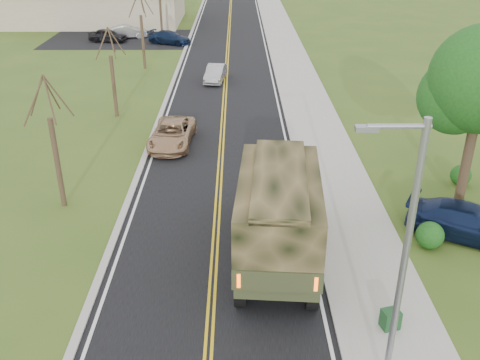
{
  "coord_description": "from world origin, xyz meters",
  "views": [
    {
      "loc": [
        0.89,
        -11.33,
        11.92
      ],
      "look_at": [
        1.01,
        8.92,
        1.8
      ],
      "focal_mm": 40.0,
      "sensor_mm": 36.0,
      "label": 1
    }
  ],
  "objects_px": {
    "sedan_silver": "(216,73)",
    "utility_box_far": "(390,319)",
    "suv_champagne": "(172,134)",
    "military_truck": "(279,207)",
    "pickup_navy": "(469,223)"
  },
  "relations": [
    {
      "from": "suv_champagne",
      "to": "sedan_silver",
      "type": "height_order",
      "value": "suv_champagne"
    },
    {
      "from": "suv_champagne",
      "to": "pickup_navy",
      "type": "xyz_separation_m",
      "value": [
        13.09,
        -9.92,
        0.03
      ]
    },
    {
      "from": "utility_box_far",
      "to": "suv_champagne",
      "type": "bearing_deg",
      "value": 104.42
    },
    {
      "from": "suv_champagne",
      "to": "sedan_silver",
      "type": "relative_size",
      "value": 1.28
    },
    {
      "from": "military_truck",
      "to": "utility_box_far",
      "type": "height_order",
      "value": "military_truck"
    },
    {
      "from": "military_truck",
      "to": "suv_champagne",
      "type": "height_order",
      "value": "military_truck"
    },
    {
      "from": "military_truck",
      "to": "suv_champagne",
      "type": "xyz_separation_m",
      "value": [
        -5.22,
        11.38,
        -1.61
      ]
    },
    {
      "from": "suv_champagne",
      "to": "sedan_silver",
      "type": "xyz_separation_m",
      "value": [
        2.02,
        13.03,
        -0.05
      ]
    },
    {
      "from": "suv_champagne",
      "to": "utility_box_far",
      "type": "bearing_deg",
      "value": -56.98
    },
    {
      "from": "sedan_silver",
      "to": "utility_box_far",
      "type": "xyz_separation_m",
      "value": [
        6.53,
        -28.34,
        -0.2
      ]
    },
    {
      "from": "sedan_silver",
      "to": "utility_box_far",
      "type": "height_order",
      "value": "sedan_silver"
    },
    {
      "from": "suv_champagne",
      "to": "pickup_navy",
      "type": "distance_m",
      "value": 16.43
    },
    {
      "from": "sedan_silver",
      "to": "utility_box_far",
      "type": "distance_m",
      "value": 29.08
    },
    {
      "from": "pickup_navy",
      "to": "sedan_silver",
      "type": "bearing_deg",
      "value": 54.0
    },
    {
      "from": "military_truck",
      "to": "sedan_silver",
      "type": "relative_size",
      "value": 2.16
    }
  ]
}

